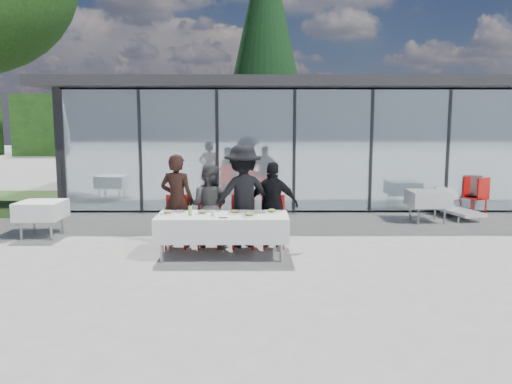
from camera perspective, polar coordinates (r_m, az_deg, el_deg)
ground at (r=8.89m, az=-0.32°, el=-7.22°), size 90.00×90.00×0.00m
pavilion at (r=16.87m, az=6.60°, el=7.21°), size 14.80×8.80×3.44m
treeline at (r=36.65m, az=-3.41°, el=7.63°), size 62.50×2.00×4.40m
dining_table at (r=8.67m, az=-3.83°, el=-3.98°), size 2.26×0.96×0.75m
diner_a at (r=9.47m, az=-9.02°, el=-0.98°), size 0.76×0.76×1.75m
diner_chair_a at (r=9.50m, az=-9.00°, el=-3.02°), size 0.44×0.44×0.97m
diner_b at (r=9.41m, az=-5.40°, el=-1.54°), size 0.95×0.95×1.57m
diner_chair_b at (r=9.43m, az=-5.39°, el=-3.04°), size 0.44×0.44×0.97m
diner_c at (r=9.35m, az=-1.50°, el=-0.46°), size 1.55×1.55×1.93m
diner_chair_c at (r=9.40m, az=-1.49°, el=-3.05°), size 0.44×0.44×0.97m
diner_d at (r=9.38m, az=1.99°, el=-1.42°), size 1.14×1.14×1.61m
diner_chair_d at (r=9.40m, az=1.99°, el=-3.04°), size 0.44×0.44×0.97m
plate_a at (r=8.81m, az=-10.04°, el=-2.33°), size 0.28×0.28×0.07m
plate_b at (r=8.73m, az=-6.15°, el=-2.35°), size 0.28×0.28×0.07m
plate_c at (r=8.74m, az=-2.41°, el=-2.30°), size 0.28×0.28×0.07m
plate_d at (r=8.81m, az=1.80°, el=-2.21°), size 0.28×0.28×0.07m
plate_extra at (r=8.45m, az=-0.77°, el=-2.64°), size 0.28×0.28×0.07m
juice_bottle at (r=8.62m, az=-7.55°, el=-2.12°), size 0.06×0.06×0.16m
drinking_glasses at (r=8.51m, az=-4.96°, el=-2.42°), size 0.07×0.07×0.10m
folded_eyeglasses at (r=8.31m, az=-3.78°, el=-2.96°), size 0.14×0.03×0.01m
spare_table_left at (r=11.09m, az=-23.34°, el=-1.93°), size 0.86×0.86×0.74m
spare_table_right at (r=12.43m, az=19.02°, el=-0.72°), size 0.86×0.86×0.74m
spare_chair_a at (r=13.81m, az=23.57°, el=-0.20°), size 0.56×0.56×0.97m
spare_chair_b at (r=13.72m, az=24.16°, el=-0.29°), size 0.60×0.60×0.97m
lounger at (r=13.30m, az=21.89°, el=-1.62°), size 0.85×1.42×0.72m
conifer_tree at (r=21.91m, az=1.10°, el=17.48°), size 4.00×4.00×10.50m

